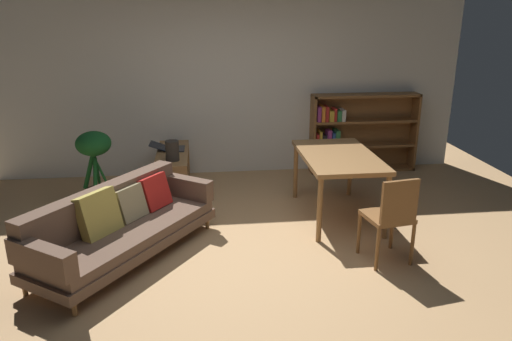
{
  "coord_description": "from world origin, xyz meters",
  "views": [
    {
      "loc": [
        -0.45,
        -4.4,
        2.35
      ],
      "look_at": [
        0.12,
        0.46,
        0.73
      ],
      "focal_mm": 34.36,
      "sensor_mm": 36.0,
      "label": 1
    }
  ],
  "objects_px": {
    "fabric_couch": "(121,223)",
    "desk_speaker": "(172,151)",
    "dining_table": "(338,161)",
    "dining_chair_near": "(391,215)",
    "media_console": "(173,174)",
    "potted_floor_plant": "(95,160)",
    "open_laptop": "(169,148)",
    "bookshelf": "(355,133)"
  },
  "relations": [
    {
      "from": "dining_table",
      "to": "bookshelf",
      "type": "relative_size",
      "value": 0.87
    },
    {
      "from": "fabric_couch",
      "to": "media_console",
      "type": "xyz_separation_m",
      "value": [
        0.44,
        1.69,
        -0.07
      ]
    },
    {
      "from": "bookshelf",
      "to": "potted_floor_plant",
      "type": "bearing_deg",
      "value": -164.6
    },
    {
      "from": "media_console",
      "to": "open_laptop",
      "type": "relative_size",
      "value": 2.67
    },
    {
      "from": "media_console",
      "to": "dining_chair_near",
      "type": "xyz_separation_m",
      "value": [
        2.14,
        -2.13,
        0.23
      ]
    },
    {
      "from": "dining_table",
      "to": "dining_chair_near",
      "type": "distance_m",
      "value": 1.19
    },
    {
      "from": "dining_table",
      "to": "open_laptop",
      "type": "bearing_deg",
      "value": 150.82
    },
    {
      "from": "open_laptop",
      "to": "desk_speaker",
      "type": "relative_size",
      "value": 1.87
    },
    {
      "from": "desk_speaker",
      "to": "potted_floor_plant",
      "type": "relative_size",
      "value": 0.26
    },
    {
      "from": "desk_speaker",
      "to": "dining_chair_near",
      "type": "relative_size",
      "value": 0.28
    },
    {
      "from": "open_laptop",
      "to": "dining_table",
      "type": "height_order",
      "value": "dining_table"
    },
    {
      "from": "open_laptop",
      "to": "bookshelf",
      "type": "height_order",
      "value": "bookshelf"
    },
    {
      "from": "open_laptop",
      "to": "potted_floor_plant",
      "type": "height_order",
      "value": "potted_floor_plant"
    },
    {
      "from": "potted_floor_plant",
      "to": "desk_speaker",
      "type": "bearing_deg",
      "value": -5.22
    },
    {
      "from": "fabric_couch",
      "to": "desk_speaker",
      "type": "xyz_separation_m",
      "value": [
        0.46,
        1.33,
        0.35
      ]
    },
    {
      "from": "bookshelf",
      "to": "desk_speaker",
      "type": "bearing_deg",
      "value": -157.91
    },
    {
      "from": "fabric_couch",
      "to": "dining_chair_near",
      "type": "bearing_deg",
      "value": -9.81
    },
    {
      "from": "media_console",
      "to": "bookshelf",
      "type": "height_order",
      "value": "bookshelf"
    },
    {
      "from": "dining_chair_near",
      "to": "bookshelf",
      "type": "distance_m",
      "value": 2.91
    },
    {
      "from": "fabric_couch",
      "to": "potted_floor_plant",
      "type": "xyz_separation_m",
      "value": [
        -0.49,
        1.41,
        0.24
      ]
    },
    {
      "from": "media_console",
      "to": "potted_floor_plant",
      "type": "height_order",
      "value": "potted_floor_plant"
    },
    {
      "from": "potted_floor_plant",
      "to": "dining_chair_near",
      "type": "bearing_deg",
      "value": -31.25
    },
    {
      "from": "dining_chair_near",
      "to": "fabric_couch",
      "type": "bearing_deg",
      "value": 170.19
    },
    {
      "from": "desk_speaker",
      "to": "dining_table",
      "type": "xyz_separation_m",
      "value": [
        1.92,
        -0.61,
        -0.01
      ]
    },
    {
      "from": "media_console",
      "to": "desk_speaker",
      "type": "bearing_deg",
      "value": -86.52
    },
    {
      "from": "open_laptop",
      "to": "bookshelf",
      "type": "bearing_deg",
      "value": 12.09
    },
    {
      "from": "desk_speaker",
      "to": "dining_chair_near",
      "type": "height_order",
      "value": "dining_chair_near"
    },
    {
      "from": "fabric_couch",
      "to": "dining_chair_near",
      "type": "xyz_separation_m",
      "value": [
        2.58,
        -0.45,
        0.16
      ]
    },
    {
      "from": "desk_speaker",
      "to": "dining_chair_near",
      "type": "bearing_deg",
      "value": -39.95
    },
    {
      "from": "fabric_couch",
      "to": "potted_floor_plant",
      "type": "distance_m",
      "value": 1.52
    },
    {
      "from": "open_laptop",
      "to": "potted_floor_plant",
      "type": "bearing_deg",
      "value": -155.03
    },
    {
      "from": "fabric_couch",
      "to": "bookshelf",
      "type": "bearing_deg",
      "value": 37.61
    },
    {
      "from": "open_laptop",
      "to": "bookshelf",
      "type": "xyz_separation_m",
      "value": [
        2.74,
        0.59,
        -0.03
      ]
    },
    {
      "from": "dining_table",
      "to": "dining_chair_near",
      "type": "relative_size",
      "value": 1.58
    },
    {
      "from": "fabric_couch",
      "to": "media_console",
      "type": "bearing_deg",
      "value": 75.45
    },
    {
      "from": "media_console",
      "to": "dining_table",
      "type": "height_order",
      "value": "dining_table"
    },
    {
      "from": "media_console",
      "to": "dining_chair_near",
      "type": "distance_m",
      "value": 3.03
    },
    {
      "from": "media_console",
      "to": "desk_speaker",
      "type": "relative_size",
      "value": 4.99
    },
    {
      "from": "dining_chair_near",
      "to": "bookshelf",
      "type": "relative_size",
      "value": 0.55
    },
    {
      "from": "potted_floor_plant",
      "to": "dining_chair_near",
      "type": "height_order",
      "value": "potted_floor_plant"
    },
    {
      "from": "media_console",
      "to": "potted_floor_plant",
      "type": "relative_size",
      "value": 1.31
    },
    {
      "from": "desk_speaker",
      "to": "potted_floor_plant",
      "type": "xyz_separation_m",
      "value": [
        -0.95,
        0.09,
        -0.11
      ]
    }
  ]
}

